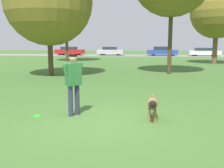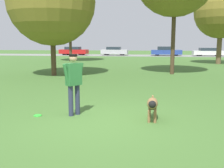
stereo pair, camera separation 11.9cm
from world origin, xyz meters
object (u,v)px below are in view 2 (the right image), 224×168
object	(u,v)px
person	(74,80)
parked_car_blue	(166,51)
tree_far_left	(70,7)
parked_car_red	(74,51)
dog	(152,104)
tree_far_right	(221,12)
tree_near_left	(52,2)
parked_car_white	(208,52)
frisbee	(38,115)
parked_car_silver	(114,51)

from	to	relation	value
person	parked_car_blue	size ratio (longest dim) A/B	0.37
tree_far_left	parked_car_red	xyz separation A→B (m)	(-3.76, 13.62, -4.97)
dog	parked_car_red	bearing A→B (deg)	-159.11
person	tree_far_right	distance (m)	21.02
parked_car_red	dog	bearing A→B (deg)	-67.46
tree_near_left	parked_car_white	xyz separation A→B (m)	(14.19, 25.46, -3.72)
tree_far_left	parked_car_blue	size ratio (longest dim) A/B	1.80
frisbee	parked_car_silver	xyz separation A→B (m)	(-2.65, 34.36, 0.65)
parked_car_white	frisbee	bearing A→B (deg)	-110.41
frisbee	parked_car_silver	bearing A→B (deg)	94.40
tree_near_left	parked_car_red	xyz separation A→B (m)	(-6.42, 25.60, -3.65)
parked_car_red	parked_car_silver	xyz separation A→B (m)	(6.54, 0.20, -0.00)
parked_car_white	parked_car_red	bearing A→B (deg)	177.76
dog	tree_far_left	size ratio (longest dim) A/B	0.13
tree_far_right	tree_near_left	bearing A→B (deg)	-138.60
parked_car_silver	parked_car_white	distance (m)	14.07
parked_car_silver	parked_car_blue	distance (m)	7.93
tree_far_right	parked_car_silver	size ratio (longest dim) A/B	1.73
tree_far_left	parked_car_white	distance (m)	22.16
parked_car_red	parked_car_silver	size ratio (longest dim) A/B	1.08
tree_near_left	parked_car_blue	size ratio (longest dim) A/B	1.51
tree_near_left	parked_car_blue	distance (m)	27.01
tree_far_right	tree_near_left	world-z (taller)	tree_far_right
frisbee	tree_near_left	distance (m)	9.97
tree_far_right	parked_car_white	distance (m)	15.57
tree_far_left	parked_car_silver	size ratio (longest dim) A/B	1.97
person	parked_car_white	world-z (taller)	person
parked_car_silver	parked_car_white	size ratio (longest dim) A/B	0.91
dog	parked_car_red	world-z (taller)	parked_car_red
tree_far_right	parked_car_blue	world-z (taller)	tree_far_right
parked_car_blue	person	bearing A→B (deg)	-98.15
person	tree_far_left	xyz separation A→B (m)	(-6.40, 20.31, 4.65)
person	frisbee	distance (m)	1.39
tree_far_right	parked_car_white	xyz separation A→B (m)	(2.16, 14.85, -4.15)
frisbee	parked_car_white	distance (m)	35.89
parked_car_blue	parked_car_silver	bearing A→B (deg)	177.10
person	dog	world-z (taller)	person
frisbee	parked_car_silver	distance (m)	34.46
parked_car_red	parked_car_silver	bearing A→B (deg)	4.54
parked_car_red	person	bearing A→B (deg)	-70.56
person	tree_far_right	world-z (taller)	tree_far_right
dog	tree_far_right	xyz separation A→B (m)	(6.19, 19.14, 4.33)
tree_near_left	parked_car_red	distance (m)	26.65
tree_far_left	parked_car_blue	xyz separation A→B (m)	(10.71, 13.55, -4.95)
tree_far_right	parked_car_red	xyz separation A→B (m)	(-18.45, 14.99, -4.08)
person	parked_car_white	xyz separation A→B (m)	(10.45, 33.79, -0.38)
dog	parked_car_red	distance (m)	36.27
tree_far_left	parked_car_red	size ratio (longest dim) A/B	1.82
tree_far_left	dog	bearing A→B (deg)	-67.47
person	parked_car_red	world-z (taller)	person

